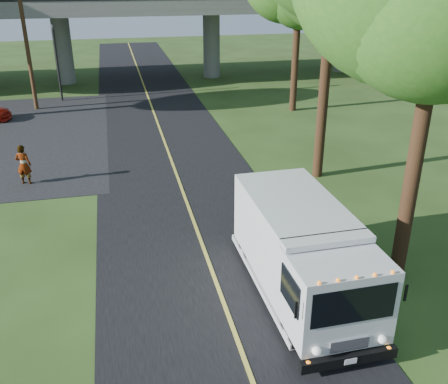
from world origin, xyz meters
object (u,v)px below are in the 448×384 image
object	(u,v)px
step_van	(301,250)
utility_pole	(26,37)
traffic_signal	(56,54)
pedestrian	(24,165)

from	to	relation	value
step_van	utility_pole	bearing A→B (deg)	111.70
traffic_signal	pedestrian	bearing A→B (deg)	-91.89
utility_pole	traffic_signal	bearing A→B (deg)	53.13
traffic_signal	pedestrian	distance (m)	15.28
traffic_signal	utility_pole	size ratio (longest dim) A/B	0.58
utility_pole	pedestrian	size ratio (longest dim) A/B	5.08
step_van	traffic_signal	bearing A→B (deg)	107.06
utility_pole	pedestrian	world-z (taller)	utility_pole
traffic_signal	step_van	bearing A→B (deg)	-72.05
utility_pole	step_van	world-z (taller)	utility_pole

